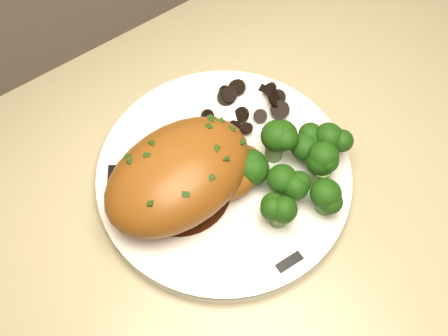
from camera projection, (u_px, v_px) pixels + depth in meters
plate at (224, 177)px, 0.57m from camera, size 0.28×0.28×0.02m
rim_accent_0 at (271, 92)px, 0.61m from camera, size 0.02×0.03×0.00m
rim_accent_1 at (112, 177)px, 0.56m from camera, size 0.02×0.03×0.00m
rim_accent_2 at (289, 262)px, 0.52m from camera, size 0.03×0.01×0.00m
gravy_pool at (180, 189)px, 0.56m from camera, size 0.10×0.10×0.00m
chicken_breast at (184, 175)px, 0.53m from camera, size 0.17×0.12×0.06m
mushroom_pile at (242, 113)px, 0.60m from camera, size 0.08×0.06×0.02m
broccoli_florets at (299, 169)px, 0.54m from camera, size 0.11×0.10×0.04m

